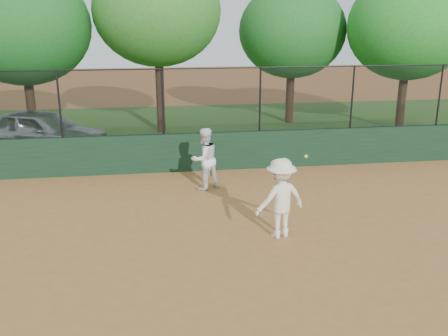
{
  "coord_description": "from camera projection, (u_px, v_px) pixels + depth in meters",
  "views": [
    {
      "loc": [
        -0.89,
        -9.04,
        4.65
      ],
      "look_at": [
        0.8,
        2.2,
        1.2
      ],
      "focal_mm": 40.0,
      "sensor_mm": 36.0,
      "label": 1
    }
  ],
  "objects": [
    {
      "name": "tree_2",
      "position": [
        157.0,
        11.0,
        19.67
      ],
      "size": [
        5.1,
        4.63,
        7.1
      ],
      "color": "#402917",
      "rests_on": "ground"
    },
    {
      "name": "player_second",
      "position": [
        204.0,
        159.0,
        13.85
      ],
      "size": [
        1.06,
        0.98,
        1.74
      ],
      "primitive_type": "imported",
      "rotation": [
        0.0,
        0.0,
        3.64
      ],
      "color": "white",
      "rests_on": "ground"
    },
    {
      "name": "tree_1",
      "position": [
        22.0,
        26.0,
        19.06
      ],
      "size": [
        5.22,
        4.74,
        6.57
      ],
      "color": "#3C2914",
      "rests_on": "ground"
    },
    {
      "name": "ground",
      "position": [
        201.0,
        258.0,
        10.03
      ],
      "size": [
        80.0,
        80.0,
        0.0
      ],
      "primitive_type": "plane",
      "color": "#AA6D37",
      "rests_on": "ground"
    },
    {
      "name": "tree_3",
      "position": [
        292.0,
        31.0,
        21.83
      ],
      "size": [
        4.73,
        4.3,
        6.1
      ],
      "color": "#372312",
      "rests_on": "ground"
    },
    {
      "name": "grass_strip",
      "position": [
        172.0,
        130.0,
        21.38
      ],
      "size": [
        36.0,
        12.0,
        0.01
      ],
      "primitive_type": "cube",
      "color": "#29531A",
      "rests_on": "ground"
    },
    {
      "name": "back_wall",
      "position": [
        181.0,
        153.0,
        15.53
      ],
      "size": [
        26.0,
        0.2,
        1.2
      ],
      "primitive_type": "cube",
      "color": "#193821",
      "rests_on": "ground"
    },
    {
      "name": "parked_car",
      "position": [
        42.0,
        132.0,
        17.47
      ],
      "size": [
        5.01,
        3.69,
        1.59
      ],
      "primitive_type": "imported",
      "rotation": [
        0.0,
        0.0,
        1.13
      ],
      "color": "#A4A9AE",
      "rests_on": "ground"
    },
    {
      "name": "player_main",
      "position": [
        280.0,
        198.0,
        10.77
      ],
      "size": [
        1.29,
        0.96,
        1.94
      ],
      "color": "white",
      "rests_on": "ground"
    },
    {
      "name": "fence_assembly",
      "position": [
        178.0,
        100.0,
        15.05
      ],
      "size": [
        26.0,
        0.06,
        2.0
      ],
      "color": "black",
      "rests_on": "back_wall"
    },
    {
      "name": "tree_4",
      "position": [
        409.0,
        26.0,
        20.18
      ],
      "size": [
        5.03,
        4.57,
        6.47
      ],
      "color": "#452D18",
      "rests_on": "ground"
    }
  ]
}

